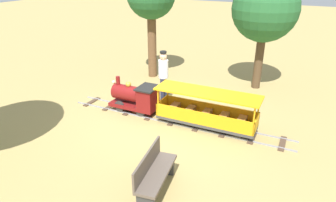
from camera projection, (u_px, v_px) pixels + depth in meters
name	position (u px, v px, depth m)	size (l,w,h in m)	color
ground_plane	(169.00, 119.00, 8.45)	(60.00, 60.00, 0.00)	#A38C51
track	(175.00, 120.00, 8.38)	(0.70, 6.40, 0.04)	gray
locomotive	(136.00, 97.00, 8.66)	(0.66, 1.45, 0.97)	maroon
passenger_car	(206.00, 113.00, 7.86)	(0.76, 2.70, 0.97)	#3F3F3F
conductor_person	(163.00, 73.00, 9.16)	(0.30, 0.30, 1.62)	#282D47
park_bench	(154.00, 173.00, 5.60)	(1.34, 0.57, 0.82)	brown
oak_tree_distant	(265.00, 10.00, 9.59)	(2.11, 2.11, 3.73)	#4C3823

